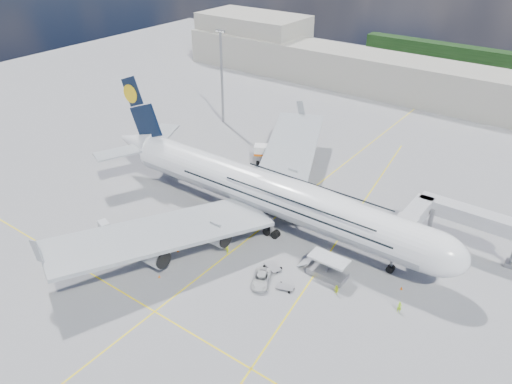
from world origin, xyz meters
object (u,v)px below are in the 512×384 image
Objects in this scene: baggage_tug at (152,256)px; catering_truck_inner at (268,155)px; cargo_loader at (327,269)px; cone_wing_left_outer at (281,142)px; dolly_row_a at (104,226)px; dolly_back at (144,224)px; airliner at (270,193)px; jet_bridge at (447,218)px; cone_wing_left_inner at (303,184)px; dolly_row_c at (198,238)px; service_van at (261,279)px; dolly_nose_near at (273,267)px; catering_truck_outer at (298,138)px; cone_nose at (401,288)px; dolly_row_b at (102,243)px; crew_loader at (336,290)px; crew_tug at (227,250)px; crew_nose at (399,307)px; light_mast at (222,76)px; cone_tail at (180,170)px; cone_wing_right_inner at (178,250)px; crew_van at (327,265)px; cone_wing_right_outer at (159,276)px; dolly_nose_far at (285,287)px; crew_wing at (145,225)px.

baggage_tug is 42.93m from catering_truck_inner.
cargo_loader reaches higher than cone_wing_left_outer.
dolly_back is at bearing 61.31° from dolly_row_a.
jet_bridge is at bearing 20.31° from airliner.
dolly_row_c is at bearing -99.45° from cone_wing_left_inner.
catering_truck_inner is 1.43× the size of service_van.
dolly_nose_near is at bearing 33.73° from dolly_row_a.
service_van is 11.62× the size of cone_wing_left_outer.
dolly_nose_near is 50.38m from catering_truck_outer.
cone_nose is at bearing 35.18° from baggage_tug.
dolly_row_b is at bearing -129.71° from airliner.
dolly_back reaches higher than dolly_row_c.
crew_loader is at bearing -50.24° from cone_wing_left_inner.
catering_truck_outer is 4.90× the size of crew_tug.
crew_tug is (14.21, -46.11, -1.28)m from catering_truck_outer.
dolly_row_b is at bearing -66.09° from catering_truck_outer.
light_mast is at bearing 121.23° from crew_nose.
cone_tail is at bearing 89.17° from dolly_back.
crew_loader is 28.84m from cone_wing_right_inner.
cone_wing_right_inner reaches higher than cone_nose.
crew_van is (30.48, -39.53, -1.37)m from catering_truck_outer.
airliner is 9.88× the size of catering_truck_inner.
cone_tail is (-5.47, 26.26, -0.79)m from dolly_row_a.
airliner is 17.78m from crew_van.
cone_wing_right_outer is at bearing 176.98° from crew_nose.
dolly_nose_far is 44.91m from catering_truck_inner.
baggage_tug reaches higher than service_van.
crew_nose is 30.43m from crew_tug.
dolly_nose_near is (15.77, 1.26, 0.00)m from dolly_row_c.
dolly_back is (21.89, -50.25, -12.34)m from light_mast.
cone_wing_right_inner reaches higher than dolly_row_c.
airliner reaches higher than crew_wing.
service_van reaches higher than cone_wing_right_inner.
light_mast is 8.81× the size of dolly_back.
jet_bridge is at bearing 1.54° from catering_truck_outer.
dolly_back is 1.55× the size of crew_wing.
crew_tug is at bearing -163.39° from cargo_loader.
light_mast reaches higher than crew_van.
cargo_loader is 2.41× the size of dolly_row_a.
cone_wing_right_inner is at bearing -136.13° from dolly_nose_near.
jet_bridge is at bearing -24.21° from cone_wing_left_outer.
baggage_tug reaches higher than crew_tug.
catering_truck_outer is at bearing 30.86° from crew_van.
crew_wing is (-10.31, -3.35, 0.58)m from dolly_row_c.
dolly_row_c is 36.61m from cone_nose.
light_mast reaches higher than dolly_row_b.
cone_nose reaches higher than dolly_nose_far.
crew_wing is at bearing -142.19° from dolly_row_c.
dolly_row_b is at bearing -72.68° from cone_tail.
crew_van is at bearing 25.55° from cone_wing_right_inner.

